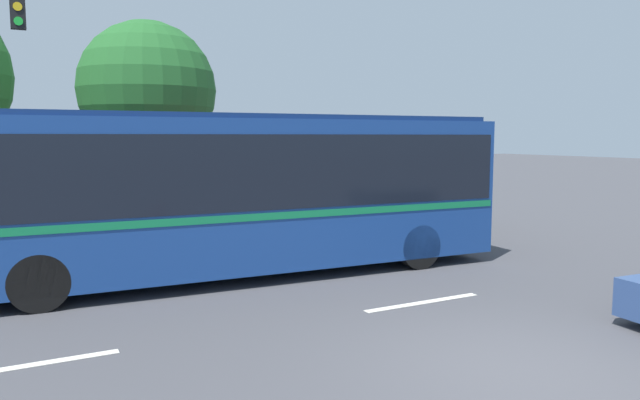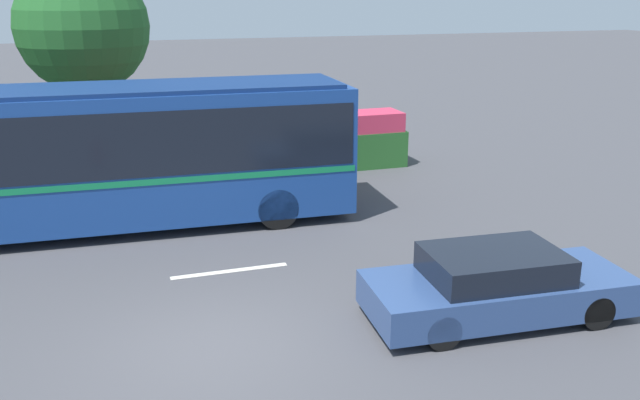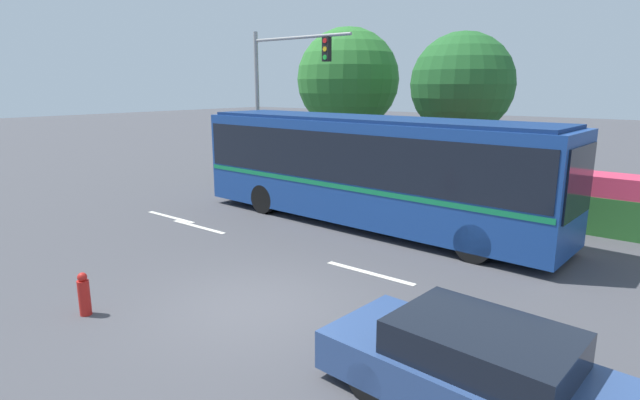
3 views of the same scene
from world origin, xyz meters
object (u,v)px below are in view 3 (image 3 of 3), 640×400
object	(u,v)px
traffic_light_pole	(277,86)
fire_hydrant	(84,295)
street_tree_centre	(462,85)
street_tree_left	(348,80)
sedan_foreground	(487,374)
city_bus	(367,164)

from	to	relation	value
traffic_light_pole	fire_hydrant	world-z (taller)	traffic_light_pole
street_tree_centre	street_tree_left	bearing A→B (deg)	174.68
sedan_foreground	street_tree_left	bearing A→B (deg)	134.79
city_bus	traffic_light_pole	bearing A→B (deg)	159.80
sedan_foreground	street_tree_centre	distance (m)	15.98
sedan_foreground	street_tree_left	world-z (taller)	street_tree_left
sedan_foreground	street_tree_left	xyz separation A→B (m)	(-12.67, 14.64, 4.02)
fire_hydrant	traffic_light_pole	bearing A→B (deg)	115.95
traffic_light_pole	street_tree_centre	world-z (taller)	traffic_light_pole
traffic_light_pole	street_tree_left	xyz separation A→B (m)	(0.08, 5.00, 0.31)
city_bus	street_tree_left	xyz separation A→B (m)	(-6.15, 7.61, 2.68)
street_tree_left	fire_hydrant	xyz separation A→B (m)	(5.50, -16.46, -4.20)
sedan_foreground	city_bus	bearing A→B (deg)	136.80
city_bus	fire_hydrant	distance (m)	9.00
street_tree_left	traffic_light_pole	bearing A→B (deg)	-90.92
city_bus	traffic_light_pole	world-z (taller)	traffic_light_pole
sedan_foreground	fire_hydrant	bearing A→B (deg)	-161.81
traffic_light_pole	street_tree_centre	distance (m)	7.61
street_tree_left	street_tree_centre	distance (m)	6.14
city_bus	sedan_foreground	world-z (taller)	city_bus
street_tree_left	fire_hydrant	distance (m)	17.86
sedan_foreground	traffic_light_pole	size ratio (longest dim) A/B	0.72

